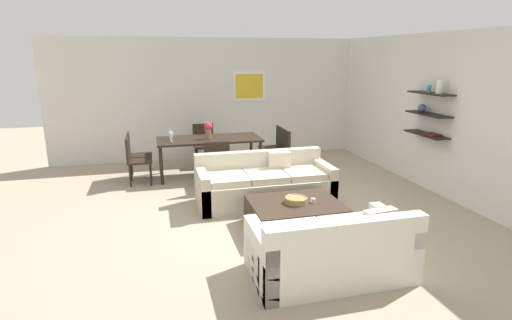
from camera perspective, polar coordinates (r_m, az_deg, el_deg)
The scene contains 19 objects.
ground_plane at distance 6.31m, azimuth 1.98°, elevation -6.95°, with size 18.00×18.00×0.00m, color tan.
back_wall_unit at distance 9.41m, azimuth -2.30°, elevation 8.73°, with size 8.40×0.09×2.70m.
right_wall_shelf_unit at distance 7.86m, azimuth 22.59°, elevation 6.43°, with size 0.34×8.20×2.70m.
sofa_beige at distance 6.52m, azimuth 1.24°, elevation -3.51°, with size 2.15×0.90×0.78m.
loveseat_white at distance 4.48m, azimuth 10.66°, elevation -12.55°, with size 1.69×0.90×0.78m.
coffee_table at distance 5.60m, azimuth 5.55°, elevation -7.81°, with size 1.22×0.98×0.38m.
decorative_bowl at distance 5.49m, azimuth 5.67°, elevation -5.63°, with size 0.31×0.31×0.08m.
candle_jar at distance 5.53m, azimuth 8.10°, elevation -5.71°, with size 0.06×0.06×0.06m, color silver.
dining_table at distance 7.92m, azimuth -6.66°, elevation 2.60°, with size 2.00×0.89×0.75m.
dining_chair_left_near at distance 7.71m, azimuth -16.81°, elevation 0.37°, with size 0.44×0.44×0.88m.
dining_chair_right_near at distance 8.07m, azimuth 3.50°, elevation 1.61°, with size 0.44×0.44×0.88m.
dining_chair_right_far at distance 8.45m, azimuth 2.67°, elevation 2.20°, with size 0.44×0.44×0.88m.
dining_chair_head at distance 8.78m, azimuth -7.40°, elevation 2.58°, with size 0.44×0.44×0.88m.
dining_chair_foot at distance 7.14m, azimuth -5.67°, elevation -0.17°, with size 0.44×0.44×0.88m.
dining_chair_left_far at distance 8.09m, azimuth -16.73°, elevation 1.04°, with size 0.44×0.44×0.88m.
wine_glass_left_far at distance 7.93m, azimuth -12.02°, elevation 3.68°, with size 0.07×0.07×0.16m.
wine_glass_head at distance 8.26m, azimuth -7.07°, elevation 4.40°, with size 0.06×0.06×0.17m.
wine_glass_left_near at distance 7.71m, azimuth -11.94°, elevation 3.44°, with size 0.07×0.07×0.16m.
centerpiece_vase at distance 7.83m, azimuth -6.78°, elevation 4.37°, with size 0.16×0.16×0.32m.
Camera 1 is at (-1.68, -5.62, 2.32)m, focal length 28.25 mm.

